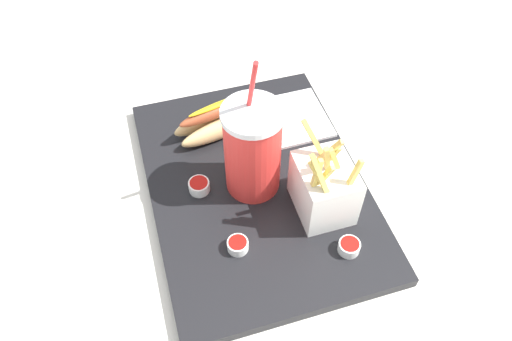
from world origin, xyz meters
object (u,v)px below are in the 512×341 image
Objects in this scene: ketchup_cup_1 at (199,186)px; ketchup_cup_3 at (238,245)px; hot_dog_1 at (221,119)px; ketchup_cup_2 at (349,246)px; napkin_stack at (293,118)px; soda_cup at (253,151)px; fries_basket at (324,187)px.

ketchup_cup_1 is 0.13m from ketchup_cup_3.
hot_dog_1 is 5.57× the size of ketchup_cup_3.
ketchup_cup_3 is (0.05, 0.16, -0.00)m from ketchup_cup_2.
ketchup_cup_1 is 0.27× the size of napkin_stack.
napkin_stack is at bearing -95.47° from hot_dog_1.
soda_cup is 0.18m from napkin_stack.
soda_cup is 0.12m from fries_basket.
hot_dog_1 reaches higher than ketchup_cup_3.
ketchup_cup_2 is 0.25× the size of napkin_stack.
ketchup_cup_2 is at bearing -157.83° from hot_dog_1.
soda_cup is 0.14m from ketchup_cup_3.
ketchup_cup_2 is at bearing 177.37° from napkin_stack.
fries_basket reaches higher than ketchup_cup_1.
ketchup_cup_1 is at bearing 14.19° from ketchup_cup_3.
hot_dog_1 is at bearing 8.33° from soda_cup.
soda_cup is at bearing -27.17° from ketchup_cup_3.
hot_dog_1 is 5.17× the size of ketchup_cup_1.
hot_dog_1 reaches higher than ketchup_cup_2.
ketchup_cup_2 is 0.16m from ketchup_cup_3.
soda_cup is 7.61× the size of ketchup_cup_1.
hot_dog_1 is 0.32m from ketchup_cup_2.
soda_cup reaches higher than napkin_stack.
ketchup_cup_2 is (-0.16, -0.10, -0.07)m from soda_cup.
napkin_stack is (0.28, -0.01, -0.01)m from ketchup_cup_2.
hot_dog_1 is 1.38× the size of napkin_stack.
ketchup_cup_1 is 0.25m from ketchup_cup_2.
fries_basket is at bearing -116.18° from ketchup_cup_1.
ketchup_cup_3 reaches higher than napkin_stack.
soda_cup is 0.11m from ketchup_cup_1.
soda_cup is 1.65× the size of fries_basket.
soda_cup is 0.15m from hot_dog_1.
napkin_stack is (0.23, -0.17, -0.01)m from ketchup_cup_3.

